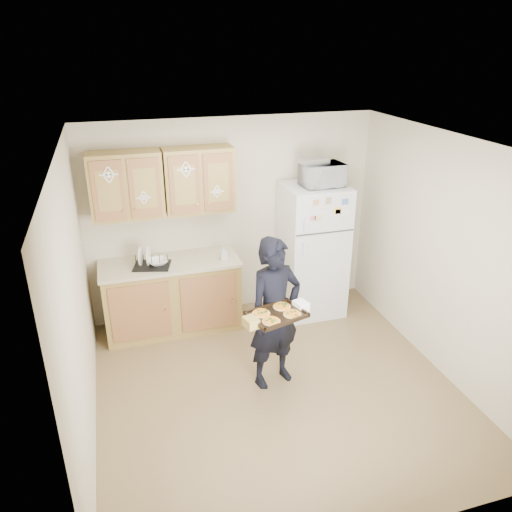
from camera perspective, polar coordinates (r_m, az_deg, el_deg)
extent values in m
plane|color=brown|center=(5.36, 2.35, -14.78)|extent=(3.60, 3.60, 0.00)
plane|color=silver|center=(4.28, 2.92, 12.47)|extent=(3.60, 3.60, 0.00)
cube|color=beige|center=(6.28, -2.75, 4.32)|extent=(3.60, 0.04, 2.50)
cube|color=beige|center=(3.30, 13.20, -16.08)|extent=(3.60, 0.04, 2.50)
cube|color=beige|center=(4.49, -19.80, -5.47)|extent=(0.04, 3.60, 2.50)
cube|color=beige|center=(5.49, 20.66, -0.16)|extent=(0.04, 3.60, 2.50)
cube|color=silver|center=(6.38, 6.45, 0.65)|extent=(0.75, 0.70, 1.70)
cube|color=olive|center=(6.18, -9.56, -4.63)|extent=(1.60, 0.60, 0.86)
cube|color=beige|center=(5.99, -9.85, -0.83)|extent=(1.64, 0.64, 0.04)
cube|color=olive|center=(5.77, -14.64, 7.81)|extent=(0.80, 0.33, 0.75)
cube|color=olive|center=(5.85, -6.55, 8.63)|extent=(0.80, 0.33, 0.75)
cube|color=gold|center=(7.06, 9.32, -3.31)|extent=(0.20, 0.07, 0.32)
imported|color=black|center=(5.01, 2.17, -6.60)|extent=(0.67, 0.53, 1.61)
cube|color=black|center=(4.67, 2.37, -6.75)|extent=(0.59, 0.49, 0.04)
cylinder|color=orange|center=(4.54, 1.75, -7.41)|extent=(0.17, 0.17, 0.02)
cylinder|color=orange|center=(4.66, 4.16, -6.59)|extent=(0.17, 0.17, 0.02)
cylinder|color=orange|center=(4.66, 0.59, -6.51)|extent=(0.17, 0.17, 0.02)
cylinder|color=orange|center=(4.78, 2.97, -5.74)|extent=(0.17, 0.17, 0.02)
imported|color=silver|center=(6.04, 7.59, 9.17)|extent=(0.51, 0.36, 0.27)
cube|color=#B7B6BE|center=(5.99, 6.63, 10.76)|extent=(0.33, 0.25, 0.07)
cube|color=black|center=(5.86, -11.85, -0.45)|extent=(0.47, 0.40, 0.16)
imported|color=white|center=(5.88, -11.13, -0.66)|extent=(0.24, 0.24, 0.06)
imported|color=silver|center=(5.92, -3.75, 0.34)|extent=(0.09, 0.09, 0.17)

